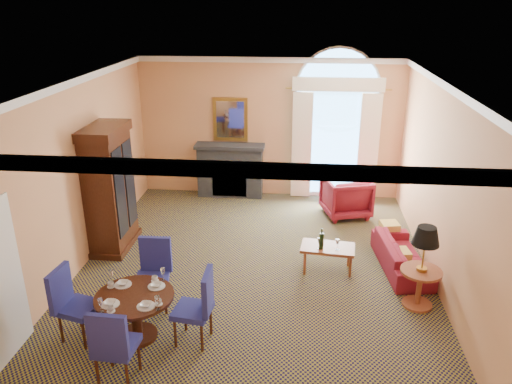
# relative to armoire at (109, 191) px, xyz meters

# --- Properties ---
(ground) EXTENTS (7.50, 7.50, 0.00)m
(ground) POSITION_rel_armoire_xyz_m (2.72, -0.77, -1.12)
(ground) COLOR #151137
(ground) RESTS_ON ground
(room_envelope) EXTENTS (6.04, 7.52, 3.45)m
(room_envelope) POSITION_rel_armoire_xyz_m (2.69, -0.10, 1.39)
(room_envelope) COLOR tan
(room_envelope) RESTS_ON ground
(armoire) EXTENTS (0.67, 1.19, 2.33)m
(armoire) POSITION_rel_armoire_xyz_m (0.00, 0.00, 0.00)
(armoire) COLOR black
(armoire) RESTS_ON ground
(dining_table) EXTENTS (1.07, 1.07, 0.87)m
(dining_table) POSITION_rel_armoire_xyz_m (1.30, -2.63, -0.61)
(dining_table) COLOR black
(dining_table) RESTS_ON ground
(dining_chair_north) EXTENTS (0.56, 0.56, 1.08)m
(dining_chair_north) POSITION_rel_armoire_xyz_m (1.33, -1.81, -0.51)
(dining_chair_north) COLOR navy
(dining_chair_north) RESTS_ON ground
(dining_chair_south) EXTENTS (0.51, 0.52, 1.08)m
(dining_chair_south) POSITION_rel_armoire_xyz_m (1.33, -3.54, -0.51)
(dining_chair_south) COLOR navy
(dining_chair_south) RESTS_ON ground
(dining_chair_east) EXTENTS (0.54, 0.54, 1.08)m
(dining_chair_east) POSITION_rel_armoire_xyz_m (2.19, -2.63, -0.51)
(dining_chair_east) COLOR navy
(dining_chair_east) RESTS_ON ground
(dining_chair_west) EXTENTS (0.59, 0.59, 1.08)m
(dining_chair_west) POSITION_rel_armoire_xyz_m (0.43, -2.72, -0.51)
(dining_chair_west) COLOR navy
(dining_chair_west) RESTS_ON ground
(sofa) EXTENTS (0.87, 1.79, 0.50)m
(sofa) POSITION_rel_armoire_xyz_m (5.27, -0.34, -0.87)
(sofa) COLOR maroon
(sofa) RESTS_ON ground
(armchair) EXTENTS (1.14, 1.16, 0.86)m
(armchair) POSITION_rel_armoire_xyz_m (4.45, 1.88, -0.69)
(armchair) COLOR maroon
(armchair) RESTS_ON ground
(coffee_table) EXTENTS (0.95, 0.60, 0.83)m
(coffee_table) POSITION_rel_armoire_xyz_m (3.97, -0.56, -0.69)
(coffee_table) COLOR #974B2D
(coffee_table) RESTS_ON ground
(side_table) EXTENTS (0.62, 0.62, 1.30)m
(side_table) POSITION_rel_armoire_xyz_m (5.32, -1.48, -0.28)
(side_table) COLOR #974B2D
(side_table) RESTS_ON ground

